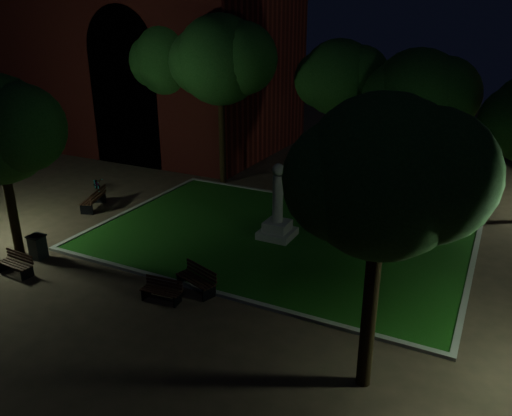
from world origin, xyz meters
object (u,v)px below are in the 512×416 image
Objects in this scene: bench_near_left at (162,291)px; bench_near_right at (197,280)px; trash_bin at (38,247)px; bicycle at (97,184)px; bench_left_side at (94,200)px; monument at (277,217)px; bench_west_near at (16,264)px.

bench_near_left is 0.83× the size of bench_near_right.
trash_bin is (-6.84, -0.70, 0.08)m from bench_near_right.
bench_near_left is 12.29m from bicycle.
bench_left_side is at bearing 141.06° from bench_near_left.
monument is at bearing 101.98° from bench_near_right.
bench_left_side is (-9.40, -0.80, -0.49)m from monument.
bench_west_near is 6.66m from bench_left_side.
bench_near_left is 0.95× the size of bench_west_near.
bench_west_near reaches higher than bench_near_left.
bicycle is at bearing -159.69° from bench_left_side.
bench_near_right is at bearing 43.19° from bench_left_side.
trash_bin is at bearing -117.89° from bicycle.
bench_near_right is at bearing -86.49° from bicycle.
bench_near_left is 1.26m from bench_near_right.
bench_left_side is 1.31× the size of bicycle.
bench_left_side is at bearing 112.83° from bench_west_near.
monument reaches higher than bench_near_right.
bench_near_right is 0.89× the size of bench_left_side.
bench_left_side is (-2.22, 6.27, 0.09)m from bench_west_near.
bench_left_side is 5.40m from trash_bin.
bench_west_near is 9.18m from bicycle.
bench_west_near is at bearing -144.43° from bench_near_right.
monument reaches higher than bench_left_side.
bench_left_side reaches higher than bench_west_near.
bicycle is (-1.73, 2.01, -0.08)m from bench_left_side.
monument is at bearing -61.48° from bicycle.
bicycle is at bearing 173.79° from monument.
bench_left_side is at bearing -175.13° from monument.
monument is at bearing 38.00° from trash_bin.
monument is at bearing 74.44° from bench_left_side.
bench_west_near is 1.53× the size of trash_bin.
bench_near_left is at bearing 11.81° from bench_west_near.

